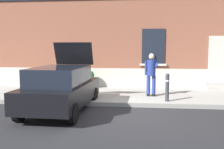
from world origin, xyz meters
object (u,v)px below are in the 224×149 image
Objects in this scene: person_on_phone at (151,72)px; planter_olive at (90,79)px; hatchback_car_black at (61,88)px; bollard_far_left at (52,84)px; planter_charcoal at (38,79)px; bollard_near_person at (167,86)px.

person_on_phone is 3.46m from planter_olive.
hatchback_car_black is 1.50m from bollard_far_left.
planter_charcoal is 2.54m from planter_olive.
person_on_phone reaches higher than bollard_far_left.
planter_olive is at bearing 141.15° from bollard_near_person.
bollard_far_left is 1.22× the size of planter_olive.
bollard_near_person is 4.43m from planter_olive.
person_on_phone is at bearing 36.24° from hatchback_car_black.
planter_charcoal is at bearing 157.34° from bollard_near_person.
bollard_near_person is 6.47m from planter_charcoal.
bollard_near_person is at bearing -38.85° from planter_olive.
bollard_near_person is 1.19m from person_on_phone.
planter_olive is at bearing 87.71° from hatchback_car_black.
hatchback_car_black is 4.46m from planter_charcoal.
person_on_phone is 5.66m from planter_charcoal.
person_on_phone reaches higher than planter_charcoal.
hatchback_car_black is 4.79× the size of planter_charcoal.
bollard_near_person and bollard_far_left have the same top height.
bollard_near_person is 1.22× the size of planter_olive.
planter_charcoal is 1.00× the size of planter_olive.
bollard_far_left is at bearing -57.37° from planter_charcoal.
planter_olive is (0.93, 2.78, -0.11)m from bollard_far_left.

